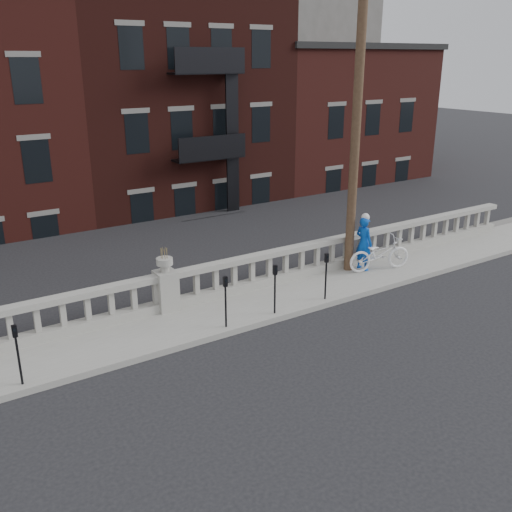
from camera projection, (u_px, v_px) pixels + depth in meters
The scene contains 12 objects.
ground at pixel (244, 379), 12.41m from camera, with size 120.00×120.00×0.00m, color black.
sidewalk at pixel (183, 325), 14.76m from camera, with size 32.00×2.20×0.15m, color gray.
balustrade at pixel (166, 292), 15.32m from camera, with size 28.00×0.34×1.03m.
planter_pedestal at pixel (166, 286), 15.26m from camera, with size 0.55×0.55×1.76m.
lower_level at pixel (22, 137), 30.07m from camera, with size 80.00×44.00×20.80m.
utility_pole at pixel (357, 107), 16.71m from camera, with size 1.60×0.28×10.00m.
parking_meter_b at pixel (17, 348), 11.66m from camera, with size 0.10×0.09×1.36m.
parking_meter_c at pixel (226, 296), 14.19m from camera, with size 0.10×0.09×1.36m.
parking_meter_d at pixel (275, 284), 14.97m from camera, with size 0.10×0.09×1.36m.
parking_meter_e at pixel (326, 271), 15.86m from camera, with size 0.10×0.09×1.36m.
bicycle at pixel (379, 254), 18.16m from camera, with size 0.73×2.10×1.10m, color white.
cyclist at pixel (364, 243), 18.12m from camera, with size 0.64×0.42×1.75m, color #0C47B7.
Camera 1 is at (-5.67, -9.23, 6.63)m, focal length 40.00 mm.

